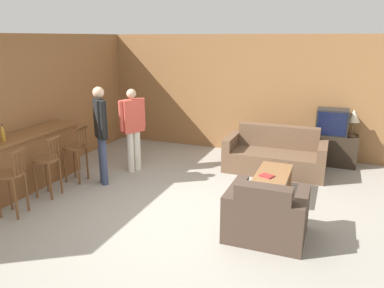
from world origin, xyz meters
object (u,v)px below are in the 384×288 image
Objects in this scene: bar_chair_far at (76,152)px; book_on_table at (267,176)px; tv at (332,122)px; person_by_window at (133,126)px; couch_far at (275,156)px; bar_chair_mid at (47,164)px; person_by_counter at (101,129)px; tv_unit at (329,149)px; coffee_table at (273,176)px; armchair_near at (266,216)px; bottle at (3,134)px; bar_chair_near at (11,179)px; table_lamp at (354,117)px.

bar_chair_far is 4.10× the size of book_on_table.
person_by_window is (-3.54, -1.82, 0.02)m from tv.
couch_far is at bearing -139.90° from tv.
person_by_counter is at bearing 56.99° from bar_chair_mid.
tv_unit is at bearing 38.77° from bar_chair_mid.
coffee_table is at bearing -110.43° from tv.
armchair_near is at bearing -84.38° from coffee_table.
bar_chair_far is 1.67× the size of tv.
couch_far is at bearing 21.29° from person_by_window.
bottle is at bearing -175.87° from armchair_near.
bottle reaches higher than bar_chair_near.
book_on_table is at bearing -11.44° from person_by_window.
armchair_near is (3.56, 0.70, -0.26)m from bar_chair_near.
coffee_table is at bearing -110.40° from tv_unit.
bottle is 2.26m from person_by_window.
book_on_table is 0.14× the size of person_by_counter.
bar_chair_far is 1.01× the size of armchair_near.
person_by_counter is (0.52, 1.53, 0.44)m from bar_chair_near.
person_by_counter is (-2.86, -0.24, 0.55)m from book_on_table.
bar_chair_mid is at bearing -141.68° from couch_far.
person_by_window is (0.69, 0.86, 0.35)m from bar_chair_far.
person_by_counter reaches higher than couch_far.
bar_chair_mid is at bearing 89.98° from bar_chair_near.
tv reaches higher than bar_chair_mid.
person_by_counter reaches higher than bar_chair_near.
person_by_window is at bearing 66.36° from bar_chair_mid.
couch_far is (3.26, 2.58, -0.26)m from bar_chair_mid.
armchair_near is 3.54m from tv.
person_by_window is at bearing -158.71° from couch_far.
person_by_counter is (-4.10, -2.61, -0.02)m from table_lamp.
couch_far is 1.84× the size of coffee_table.
bar_chair_near is 4.10× the size of book_on_table.
tv is at bearing -90.00° from tv_unit.
book_on_table is at bearing -110.01° from tv_unit.
bar_chair_far is 0.68m from person_by_counter.
table_lamp reaches higher than book_on_table.
tv is at bearing 27.19° from person_by_window.
table_lamp reaches higher than bar_chair_mid.
coffee_table is 0.25m from book_on_table.
bar_chair_near is 1.00× the size of bar_chair_mid.
bar_chair_mid is 0.54× the size of couch_far.
book_on_table is 2.73m from table_lamp.
tv is at bearing 38.15° from bottle.
bar_chair_mid is 5.75m from table_lamp.
person_by_counter reaches higher than bar_chair_far.
bar_chair_far is 1.15m from person_by_window.
bar_chair_far reaches higher than coffee_table.
person_by_window reaches higher than bar_chair_near.
bottle reaches higher than book_on_table.
bottle is at bearing -122.15° from person_by_window.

